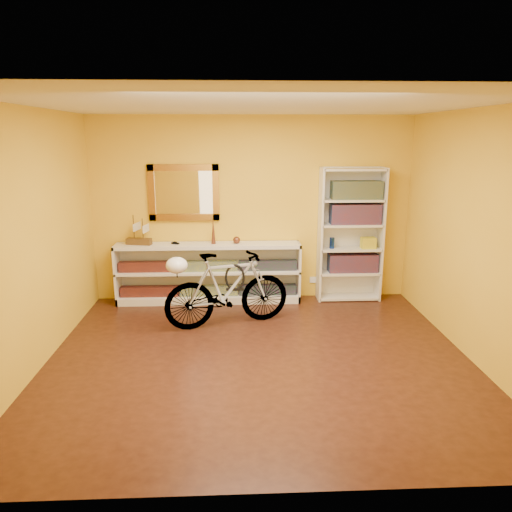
{
  "coord_description": "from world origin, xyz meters",
  "views": [
    {
      "loc": [
        -0.24,
        -4.65,
        2.31
      ],
      "look_at": [
        0.0,
        0.7,
        0.95
      ],
      "focal_mm": 33.12,
      "sensor_mm": 36.0,
      "label": 1
    }
  ],
  "objects_px": {
    "bicycle": "(228,289)",
    "helmet": "(177,265)",
    "bookcase": "(351,235)",
    "console_unit": "(209,273)"
  },
  "relations": [
    {
      "from": "bookcase",
      "to": "bicycle",
      "type": "height_order",
      "value": "bookcase"
    },
    {
      "from": "bookcase",
      "to": "helmet",
      "type": "height_order",
      "value": "bookcase"
    },
    {
      "from": "bicycle",
      "to": "helmet",
      "type": "bearing_deg",
      "value": 90.0
    },
    {
      "from": "bicycle",
      "to": "helmet",
      "type": "xyz_separation_m",
      "value": [
        -0.59,
        -0.17,
        0.36
      ]
    },
    {
      "from": "bookcase",
      "to": "bicycle",
      "type": "relative_size",
      "value": 1.18
    },
    {
      "from": "console_unit",
      "to": "bicycle",
      "type": "bearing_deg",
      "value": -72.57
    },
    {
      "from": "console_unit",
      "to": "helmet",
      "type": "xyz_separation_m",
      "value": [
        -0.31,
        -1.07,
        0.41
      ]
    },
    {
      "from": "console_unit",
      "to": "bookcase",
      "type": "height_order",
      "value": "bookcase"
    },
    {
      "from": "console_unit",
      "to": "bookcase",
      "type": "relative_size",
      "value": 1.37
    },
    {
      "from": "console_unit",
      "to": "bookcase",
      "type": "distance_m",
      "value": 2.09
    }
  ]
}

